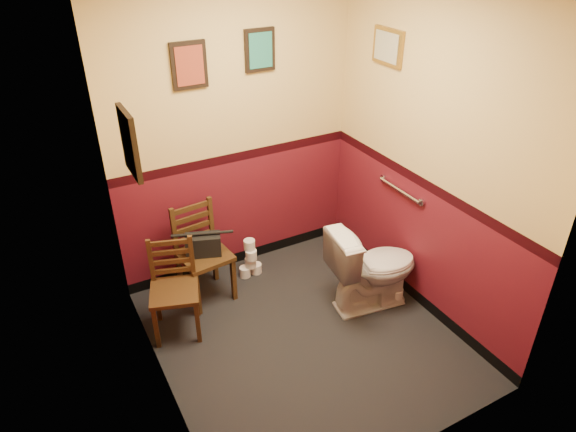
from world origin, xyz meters
name	(u,v)px	position (x,y,z in m)	size (l,w,h in m)	color
floor	(303,336)	(0.00, 0.00, 0.00)	(2.20, 2.40, 0.00)	black
wall_back	(235,131)	(0.00, 1.20, 1.35)	(2.20, 2.70, 0.00)	maroon
wall_front	(428,285)	(0.00, -1.20, 1.35)	(2.20, 2.70, 0.00)	maroon
wall_left	(144,229)	(-1.10, 0.00, 1.35)	(2.40, 2.70, 0.00)	maroon
wall_right	(430,156)	(1.10, 0.00, 1.35)	(2.40, 2.70, 0.00)	maroon
grab_bar	(400,190)	(1.07, 0.25, 0.95)	(0.05, 0.56, 0.06)	silver
framed_print_back_a	(189,65)	(-0.35, 1.18, 1.95)	(0.28, 0.04, 0.36)	black
framed_print_back_b	(260,50)	(0.25, 1.18, 2.00)	(0.26, 0.04, 0.34)	black
framed_print_left	(130,143)	(-1.08, 0.10, 1.85)	(0.04, 0.30, 0.38)	black
framed_print_right	(388,47)	(1.08, 0.60, 2.05)	(0.04, 0.34, 0.28)	olive
toilet	(373,268)	(0.72, 0.08, 0.38)	(0.43, 0.77, 0.76)	white
toilet_brush	(395,294)	(0.94, 0.00, 0.07)	(0.13, 0.13, 0.46)	silver
chair_left	(174,289)	(-0.84, 0.58, 0.40)	(0.47, 0.47, 0.79)	#4B3016
chair_right	(202,253)	(-0.49, 0.89, 0.43)	(0.45, 0.45, 0.87)	#4B3016
handbag	(203,245)	(-0.48, 0.85, 0.55)	(0.33, 0.24, 0.21)	black
tp_stack	(250,260)	(-0.02, 0.95, 0.16)	(0.22, 0.13, 0.38)	silver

